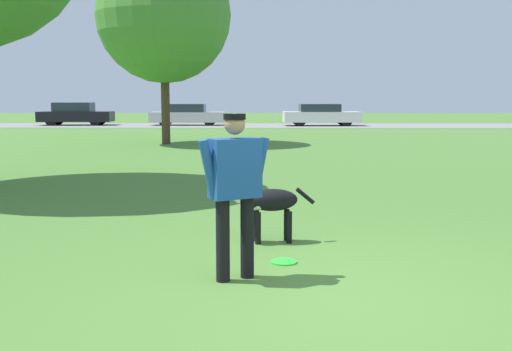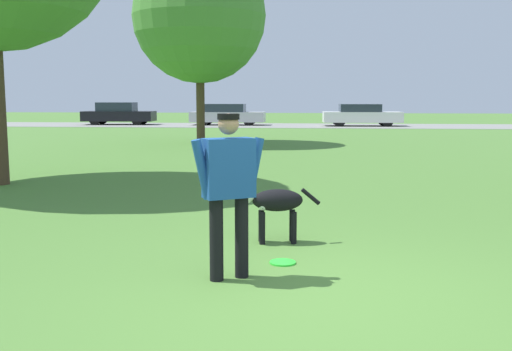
{
  "view_description": "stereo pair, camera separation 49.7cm",
  "coord_description": "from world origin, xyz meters",
  "px_view_note": "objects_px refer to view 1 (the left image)",
  "views": [
    {
      "loc": [
        -0.53,
        -5.03,
        1.72
      ],
      "look_at": [
        -0.66,
        1.22,
        0.9
      ],
      "focal_mm": 42.0,
      "sensor_mm": 36.0,
      "label": 1
    },
    {
      "loc": [
        -0.03,
        -5.0,
        1.72
      ],
      "look_at": [
        -0.66,
        1.22,
        0.9
      ],
      "focal_mm": 42.0,
      "sensor_mm": 36.0,
      "label": 2
    }
  ],
  "objects_px": {
    "frisbee": "(284,262)",
    "tree_far_left": "(164,16)",
    "person": "(235,182)",
    "parked_car_black": "(75,114)",
    "parked_car_silver": "(187,115)",
    "dog": "(267,203)",
    "parked_car_white": "(321,115)"
  },
  "relations": [
    {
      "from": "frisbee",
      "to": "tree_far_left",
      "type": "distance_m",
      "value": 16.95
    },
    {
      "from": "person",
      "to": "parked_car_black",
      "type": "bearing_deg",
      "value": 80.27
    },
    {
      "from": "parked_car_black",
      "to": "parked_car_silver",
      "type": "xyz_separation_m",
      "value": [
        6.84,
        0.07,
        -0.04
      ]
    },
    {
      "from": "person",
      "to": "dog",
      "type": "bearing_deg",
      "value": 48.22
    },
    {
      "from": "parked_car_black",
      "to": "parked_car_silver",
      "type": "relative_size",
      "value": 0.98
    },
    {
      "from": "tree_far_left",
      "to": "parked_car_black",
      "type": "bearing_deg",
      "value": 118.92
    },
    {
      "from": "dog",
      "to": "frisbee",
      "type": "height_order",
      "value": "dog"
    },
    {
      "from": "dog",
      "to": "tree_far_left",
      "type": "bearing_deg",
      "value": -85.43
    },
    {
      "from": "person",
      "to": "parked_car_silver",
      "type": "xyz_separation_m",
      "value": [
        -4.62,
        30.97,
        -0.3
      ]
    },
    {
      "from": "parked_car_black",
      "to": "parked_car_white",
      "type": "bearing_deg",
      "value": -4.33
    },
    {
      "from": "person",
      "to": "parked_car_black",
      "type": "relative_size",
      "value": 0.35
    },
    {
      "from": "parked_car_black",
      "to": "parked_car_white",
      "type": "distance_m",
      "value": 14.94
    },
    {
      "from": "parked_car_silver",
      "to": "parked_car_white",
      "type": "relative_size",
      "value": 0.97
    },
    {
      "from": "dog",
      "to": "parked_car_silver",
      "type": "xyz_separation_m",
      "value": [
        -4.92,
        29.51,
        0.15
      ]
    },
    {
      "from": "person",
      "to": "parked_car_black",
      "type": "distance_m",
      "value": 32.96
    },
    {
      "from": "dog",
      "to": "parked_car_white",
      "type": "bearing_deg",
      "value": -105.76
    },
    {
      "from": "person",
      "to": "parked_car_white",
      "type": "bearing_deg",
      "value": 53.42
    },
    {
      "from": "parked_car_silver",
      "to": "person",
      "type": "bearing_deg",
      "value": -81.28
    },
    {
      "from": "frisbee",
      "to": "parked_car_white",
      "type": "height_order",
      "value": "parked_car_white"
    },
    {
      "from": "tree_far_left",
      "to": "parked_car_silver",
      "type": "xyz_separation_m",
      "value": [
        -1.17,
        14.56,
        -3.98
      ]
    },
    {
      "from": "dog",
      "to": "person",
      "type": "bearing_deg",
      "value": 68.78
    },
    {
      "from": "dog",
      "to": "parked_car_white",
      "type": "relative_size",
      "value": 0.21
    },
    {
      "from": "parked_car_black",
      "to": "frisbee",
      "type": "bearing_deg",
      "value": -71.38
    },
    {
      "from": "frisbee",
      "to": "person",
      "type": "bearing_deg",
      "value": -129.51
    },
    {
      "from": "dog",
      "to": "parked_car_silver",
      "type": "bearing_deg",
      "value": -90.05
    },
    {
      "from": "parked_car_black",
      "to": "parked_car_white",
      "type": "xyz_separation_m",
      "value": [
        14.94,
        -0.38,
        -0.02
      ]
    },
    {
      "from": "tree_far_left",
      "to": "parked_car_white",
      "type": "height_order",
      "value": "tree_far_left"
    },
    {
      "from": "parked_car_silver",
      "to": "parked_car_white",
      "type": "bearing_deg",
      "value": -2.92
    },
    {
      "from": "parked_car_white",
      "to": "person",
      "type": "bearing_deg",
      "value": -99.09
    },
    {
      "from": "parked_car_black",
      "to": "tree_far_left",
      "type": "bearing_deg",
      "value": -63.94
    },
    {
      "from": "frisbee",
      "to": "parked_car_black",
      "type": "bearing_deg",
      "value": 111.48
    },
    {
      "from": "tree_far_left",
      "to": "frisbee",
      "type": "bearing_deg",
      "value": -76.07
    }
  ]
}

